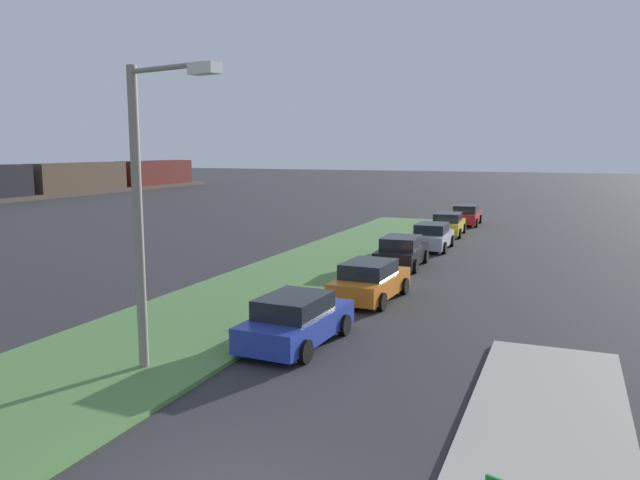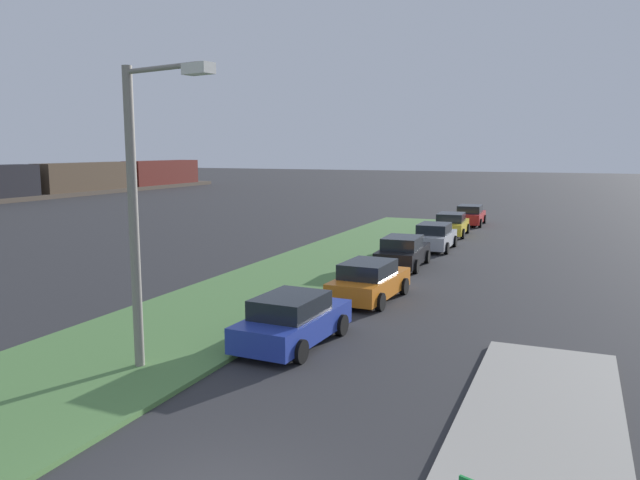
# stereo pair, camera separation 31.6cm
# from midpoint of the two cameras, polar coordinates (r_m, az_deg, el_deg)

# --- Properties ---
(grass_median) EXTENTS (60.00, 6.00, 0.12)m
(grass_median) POSITION_cam_midpoint_polar(r_m,az_deg,el_deg) (21.40, -9.21, -6.54)
(grass_median) COLOR #517F42
(grass_median) RESTS_ON ground
(parked_car_blue) EXTENTS (4.38, 2.17, 1.47)m
(parked_car_blue) POSITION_cam_midpoint_polar(r_m,az_deg,el_deg) (17.68, -2.01, -7.43)
(parked_car_blue) COLOR #23389E
(parked_car_blue) RESTS_ON ground
(parked_car_orange) EXTENTS (4.37, 2.16, 1.47)m
(parked_car_orange) POSITION_cam_midpoint_polar(r_m,az_deg,el_deg) (22.87, 4.97, -3.81)
(parked_car_orange) COLOR orange
(parked_car_orange) RESTS_ON ground
(parked_car_black) EXTENTS (4.37, 2.16, 1.47)m
(parked_car_black) POSITION_cam_midpoint_polar(r_m,az_deg,el_deg) (29.42, 7.97, -1.11)
(parked_car_black) COLOR black
(parked_car_black) RESTS_ON ground
(parked_car_silver) EXTENTS (4.35, 2.11, 1.47)m
(parked_car_silver) POSITION_cam_midpoint_polar(r_m,az_deg,el_deg) (34.84, 10.81, 0.30)
(parked_car_silver) COLOR #B2B5BA
(parked_car_silver) RESTS_ON ground
(parked_car_yellow) EXTENTS (4.39, 2.20, 1.47)m
(parked_car_yellow) POSITION_cam_midpoint_polar(r_m,az_deg,el_deg) (40.76, 12.27, 1.42)
(parked_car_yellow) COLOR gold
(parked_car_yellow) RESTS_ON ground
(parked_car_red) EXTENTS (4.36, 2.13, 1.47)m
(parked_car_red) POSITION_cam_midpoint_polar(r_m,az_deg,el_deg) (46.71, 13.91, 2.23)
(parked_car_red) COLOR red
(parked_car_red) RESTS_ON ground
(streetlight) EXTENTS (0.89, 2.84, 7.50)m
(streetlight) POSITION_cam_midpoint_polar(r_m,az_deg,el_deg) (15.37, -15.59, 3.80)
(streetlight) COLOR gray
(streetlight) RESTS_ON ground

